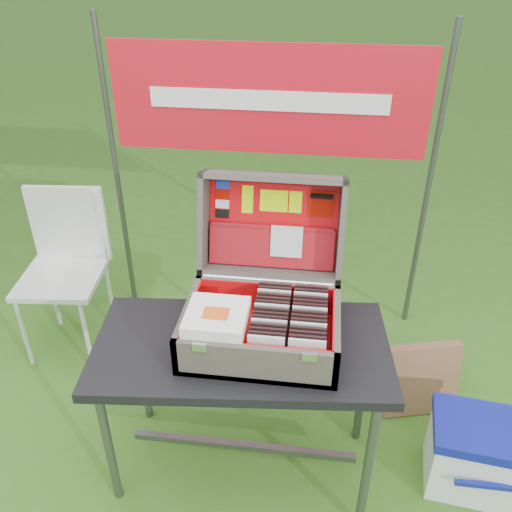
# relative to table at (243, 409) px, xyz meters

# --- Properties ---
(ground) EXTENTS (80.00, 80.00, 0.00)m
(ground) POSITION_rel_table_xyz_m (-0.03, 0.05, -0.35)
(ground) COLOR #346517
(ground) RESTS_ON ground
(table) EXTENTS (1.17, 0.66, 0.70)m
(table) POSITION_rel_table_xyz_m (0.00, 0.00, 0.00)
(table) COLOR black
(table) RESTS_ON ground
(table_top) EXTENTS (1.17, 0.66, 0.04)m
(table_top) POSITION_rel_table_xyz_m (0.00, 0.00, 0.33)
(table_top) COLOR black
(table_top) RESTS_ON ground
(table_leg_fl) EXTENTS (0.04, 0.04, 0.66)m
(table_leg_fl) POSITION_rel_table_xyz_m (-0.50, -0.22, -0.02)
(table_leg_fl) COLOR #59595B
(table_leg_fl) RESTS_ON ground
(table_leg_fr) EXTENTS (0.04, 0.04, 0.66)m
(table_leg_fr) POSITION_rel_table_xyz_m (0.50, -0.22, -0.02)
(table_leg_fr) COLOR #59595B
(table_leg_fr) RESTS_ON ground
(table_leg_bl) EXTENTS (0.04, 0.04, 0.66)m
(table_leg_bl) POSITION_rel_table_xyz_m (-0.50, 0.22, -0.02)
(table_leg_bl) COLOR #59595B
(table_leg_bl) RESTS_ON ground
(table_leg_br) EXTENTS (0.04, 0.04, 0.66)m
(table_leg_br) POSITION_rel_table_xyz_m (0.50, 0.22, -0.02)
(table_leg_br) COLOR #59595B
(table_leg_br) RESTS_ON ground
(table_brace) EXTENTS (0.97, 0.03, 0.03)m
(table_brace) POSITION_rel_table_xyz_m (0.00, 0.00, -0.23)
(table_brace) COLOR #59595B
(table_brace) RESTS_ON ground
(suitcase) EXTENTS (0.57, 0.57, 0.52)m
(suitcase) POSITION_rel_table_xyz_m (0.07, 0.07, 0.61)
(suitcase) COLOR #5D574E
(suitcase) RESTS_ON table
(suitcase_base_bottom) EXTENTS (0.57, 0.41, 0.02)m
(suitcase_base_bottom) POSITION_rel_table_xyz_m (0.07, 0.01, 0.36)
(suitcase_base_bottom) COLOR #5D574E
(suitcase_base_bottom) RESTS_ON table_top
(suitcase_base_wall_front) EXTENTS (0.57, 0.02, 0.15)m
(suitcase_base_wall_front) POSITION_rel_table_xyz_m (0.07, -0.19, 0.43)
(suitcase_base_wall_front) COLOR #5D574E
(suitcase_base_wall_front) RESTS_ON table_top
(suitcase_base_wall_back) EXTENTS (0.57, 0.02, 0.15)m
(suitcase_base_wall_back) POSITION_rel_table_xyz_m (0.07, 0.20, 0.43)
(suitcase_base_wall_back) COLOR #5D574E
(suitcase_base_wall_back) RESTS_ON table_top
(suitcase_base_wall_left) EXTENTS (0.02, 0.41, 0.15)m
(suitcase_base_wall_left) POSITION_rel_table_xyz_m (-0.20, 0.01, 0.43)
(suitcase_base_wall_left) COLOR #5D574E
(suitcase_base_wall_left) RESTS_ON table_top
(suitcase_base_wall_right) EXTENTS (0.02, 0.41, 0.15)m
(suitcase_base_wall_right) POSITION_rel_table_xyz_m (0.35, 0.01, 0.43)
(suitcase_base_wall_right) COLOR #5D574E
(suitcase_base_wall_right) RESTS_ON table_top
(suitcase_liner_floor) EXTENTS (0.53, 0.36, 0.01)m
(suitcase_liner_floor) POSITION_rel_table_xyz_m (0.07, 0.01, 0.37)
(suitcase_liner_floor) COLOR red
(suitcase_liner_floor) RESTS_ON suitcase_base_bottom
(suitcase_latch_left) EXTENTS (0.05, 0.01, 0.03)m
(suitcase_latch_left) POSITION_rel_table_xyz_m (-0.11, -0.20, 0.49)
(suitcase_latch_left) COLOR silver
(suitcase_latch_left) RESTS_ON suitcase_base_wall_front
(suitcase_latch_right) EXTENTS (0.05, 0.01, 0.03)m
(suitcase_latch_right) POSITION_rel_table_xyz_m (0.26, -0.20, 0.49)
(suitcase_latch_right) COLOR silver
(suitcase_latch_right) RESTS_ON suitcase_base_wall_front
(suitcase_hinge) EXTENTS (0.52, 0.02, 0.02)m
(suitcase_hinge) POSITION_rel_table_xyz_m (0.07, 0.21, 0.50)
(suitcase_hinge) COLOR silver
(suitcase_hinge) RESTS_ON suitcase_base_wall_back
(suitcase_lid_back) EXTENTS (0.57, 0.14, 0.40)m
(suitcase_lid_back) POSITION_rel_table_xyz_m (0.07, 0.41, 0.66)
(suitcase_lid_back) COLOR #5D574E
(suitcase_lid_back) RESTS_ON suitcase_base_wall_back
(suitcase_lid_rim_far) EXTENTS (0.57, 0.15, 0.07)m
(suitcase_lid_rim_far) POSITION_rel_table_xyz_m (0.07, 0.40, 0.86)
(suitcase_lid_rim_far) COLOR #5D574E
(suitcase_lid_rim_far) RESTS_ON suitcase_lid_back
(suitcase_lid_rim_near) EXTENTS (0.57, 0.15, 0.07)m
(suitcase_lid_rim_near) POSITION_rel_table_xyz_m (0.07, 0.29, 0.49)
(suitcase_lid_rim_near) COLOR #5D574E
(suitcase_lid_rim_near) RESTS_ON suitcase_lid_back
(suitcase_lid_rim_left) EXTENTS (0.02, 0.26, 0.44)m
(suitcase_lid_rim_left) POSITION_rel_table_xyz_m (-0.20, 0.34, 0.68)
(suitcase_lid_rim_left) COLOR #5D574E
(suitcase_lid_rim_left) RESTS_ON suitcase_lid_back
(suitcase_lid_rim_right) EXTENTS (0.02, 0.26, 0.44)m
(suitcase_lid_rim_right) POSITION_rel_table_xyz_m (0.35, 0.34, 0.68)
(suitcase_lid_rim_right) COLOR #5D574E
(suitcase_lid_rim_right) RESTS_ON suitcase_lid_back
(suitcase_lid_liner) EXTENTS (0.52, 0.11, 0.35)m
(suitcase_lid_liner) POSITION_rel_table_xyz_m (0.07, 0.39, 0.66)
(suitcase_lid_liner) COLOR red
(suitcase_lid_liner) RESTS_ON suitcase_lid_back
(suitcase_liner_wall_front) EXTENTS (0.53, 0.01, 0.13)m
(suitcase_liner_wall_front) POSITION_rel_table_xyz_m (0.07, -0.17, 0.44)
(suitcase_liner_wall_front) COLOR red
(suitcase_liner_wall_front) RESTS_ON suitcase_base_bottom
(suitcase_liner_wall_back) EXTENTS (0.53, 0.01, 0.13)m
(suitcase_liner_wall_back) POSITION_rel_table_xyz_m (0.07, 0.19, 0.44)
(suitcase_liner_wall_back) COLOR red
(suitcase_liner_wall_back) RESTS_ON suitcase_base_bottom
(suitcase_liner_wall_left) EXTENTS (0.01, 0.36, 0.13)m
(suitcase_liner_wall_left) POSITION_rel_table_xyz_m (-0.19, 0.01, 0.44)
(suitcase_liner_wall_left) COLOR red
(suitcase_liner_wall_left) RESTS_ON suitcase_base_bottom
(suitcase_liner_wall_right) EXTENTS (0.01, 0.36, 0.13)m
(suitcase_liner_wall_right) POSITION_rel_table_xyz_m (0.33, 0.01, 0.44)
(suitcase_liner_wall_right) COLOR red
(suitcase_liner_wall_right) RESTS_ON suitcase_base_bottom
(suitcase_lid_pocket) EXTENTS (0.51, 0.08, 0.17)m
(suitcase_lid_pocket) POSITION_rel_table_xyz_m (0.07, 0.35, 0.58)
(suitcase_lid_pocket) COLOR maroon
(suitcase_lid_pocket) RESTS_ON suitcase_lid_liner
(suitcase_pocket_edge) EXTENTS (0.50, 0.02, 0.02)m
(suitcase_pocket_edge) POSITION_rel_table_xyz_m (0.07, 0.37, 0.66)
(suitcase_pocket_edge) COLOR maroon
(suitcase_pocket_edge) RESTS_ON suitcase_lid_pocket
(suitcase_pocket_cd) EXTENTS (0.13, 0.05, 0.13)m
(suitcase_pocket_cd) POSITION_rel_table_xyz_m (0.13, 0.34, 0.61)
(suitcase_pocket_cd) COLOR silver
(suitcase_pocket_cd) RESTS_ON suitcase_lid_pocket
(lid_sticker_cc_a) EXTENTS (0.06, 0.01, 0.03)m
(lid_sticker_cc_a) POSITION_rel_table_xyz_m (-0.14, 0.43, 0.81)
(lid_sticker_cc_a) COLOR #1933B2
(lid_sticker_cc_a) RESTS_ON suitcase_lid_liner
(lid_sticker_cc_b) EXTENTS (0.06, 0.01, 0.03)m
(lid_sticker_cc_b) POSITION_rel_table_xyz_m (-0.14, 0.42, 0.77)
(lid_sticker_cc_b) COLOR #9F0B00
(lid_sticker_cc_b) RESTS_ON suitcase_lid_liner
(lid_sticker_cc_c) EXTENTS (0.06, 0.01, 0.03)m
(lid_sticker_cc_c) POSITION_rel_table_xyz_m (-0.14, 0.41, 0.73)
(lid_sticker_cc_c) COLOR white
(lid_sticker_cc_c) RESTS_ON suitcase_lid_liner
(lid_sticker_cc_d) EXTENTS (0.06, 0.01, 0.03)m
(lid_sticker_cc_d) POSITION_rel_table_xyz_m (-0.14, 0.40, 0.69)
(lid_sticker_cc_d) COLOR black
(lid_sticker_cc_d) RESTS_ON suitcase_lid_liner
(lid_card_neon_tall) EXTENTS (0.05, 0.03, 0.11)m
(lid_card_neon_tall) POSITION_rel_table_xyz_m (-0.03, 0.41, 0.75)
(lid_card_neon_tall) COLOR #C3F400
(lid_card_neon_tall) RESTS_ON suitcase_lid_liner
(lid_card_neon_main) EXTENTS (0.11, 0.03, 0.08)m
(lid_card_neon_main) POSITION_rel_table_xyz_m (0.07, 0.41, 0.75)
(lid_card_neon_main) COLOR #C3F400
(lid_card_neon_main) RESTS_ON suitcase_lid_liner
(lid_card_neon_small) EXTENTS (0.05, 0.03, 0.08)m
(lid_card_neon_small) POSITION_rel_table_xyz_m (0.16, 0.41, 0.75)
(lid_card_neon_small) COLOR #C3F400
(lid_card_neon_small) RESTS_ON suitcase_lid_liner
(lid_sticker_band) EXTENTS (0.10, 0.03, 0.10)m
(lid_sticker_band) POSITION_rel_table_xyz_m (0.26, 0.41, 0.75)
(lid_sticker_band) COLOR #9F0B00
(lid_sticker_band) RESTS_ON suitcase_lid_liner
(lid_sticker_band_bar) EXTENTS (0.09, 0.01, 0.02)m
(lid_sticker_band_bar) POSITION_rel_table_xyz_m (0.26, 0.42, 0.78)
(lid_sticker_band_bar) COLOR black
(lid_sticker_band_bar) RESTS_ON suitcase_lid_liner
(cd_left_0) EXTENTS (0.13, 0.01, 0.15)m
(cd_left_0) POSITION_rel_table_xyz_m (0.11, -0.15, 0.45)
(cd_left_0) COLOR silver
(cd_left_0) RESTS_ON suitcase_liner_floor
(cd_left_1) EXTENTS (0.13, 0.01, 0.15)m
(cd_left_1) POSITION_rel_table_xyz_m (0.11, -0.13, 0.45)
(cd_left_1) COLOR black
(cd_left_1) RESTS_ON suitcase_liner_floor
(cd_left_2) EXTENTS (0.13, 0.01, 0.15)m
(cd_left_2) POSITION_rel_table_xyz_m (0.11, -0.10, 0.45)
(cd_left_2) COLOR black
(cd_left_2) RESTS_ON suitcase_liner_floor
(cd_left_3) EXTENTS (0.13, 0.01, 0.15)m
(cd_left_3) POSITION_rel_table_xyz_m (0.11, -0.08, 0.45)
(cd_left_3) COLOR black
(cd_left_3) RESTS_ON suitcase_liner_floor
(cd_left_4) EXTENTS (0.13, 0.01, 0.15)m
(cd_left_4) POSITION_rel_table_xyz_m (0.11, -0.06, 0.45)
(cd_left_4) COLOR silver
(cd_left_4) RESTS_ON suitcase_liner_floor
(cd_left_5) EXTENTS (0.13, 0.01, 0.15)m
(cd_left_5) POSITION_rel_table_xyz_m (0.11, -0.04, 0.45)
(cd_left_5) COLOR black
(cd_left_5) RESTS_ON suitcase_liner_floor
(cd_left_6) EXTENTS (0.13, 0.01, 0.15)m
(cd_left_6) POSITION_rel_table_xyz_m (0.11, -0.01, 0.45)
(cd_left_6) COLOR black
(cd_left_6) RESTS_ON suitcase_liner_floor
(cd_left_7) EXTENTS (0.13, 0.01, 0.15)m
(cd_left_7) POSITION_rel_table_xyz_m (0.11, 0.01, 0.45)
(cd_left_7) COLOR black
(cd_left_7) RESTS_ON suitcase_liner_floor
(cd_left_8) EXTENTS (0.13, 0.01, 0.15)m
(cd_left_8) POSITION_rel_table_xyz_m (0.11, 0.03, 0.45)
(cd_left_8) COLOR silver
(cd_left_8) RESTS_ON suitcase_liner_floor
(cd_left_9) EXTENTS (0.13, 0.01, 0.15)m
(cd_left_9) POSITION_rel_table_xyz_m (0.11, 0.05, 0.45)
(cd_left_9) COLOR black
(cd_left_9) RESTS_ON suitcase_liner_floor
(cd_left_10) EXTENTS (0.13, 0.01, 0.15)m
(cd_left_10) POSITION_rel_table_xyz_m (0.11, 0.08, 0.45)
(cd_left_10) COLOR black
(cd_left_10) RESTS_ON suitcase_liner_floor
(cd_left_11) EXTENTS (0.13, 0.01, 0.15)m
(cd_left_11) POSITION_rel_table_xyz_m (0.11, 0.10, 0.45)
(cd_left_11) COLOR black
(cd_left_11) RESTS_ON suitcase_liner_floor
(cd_left_12) EXTENTS (0.13, 0.01, 0.15)m
(cd_left_12) POSITION_rel_table_xyz_m (0.11, 0.12, 0.45)
(cd_left_12) COLOR silver
(cd_left_12) RESTS_ON suitcase_liner_floor
(cd_left_13) EXTENTS (0.13, 0.01, 0.15)m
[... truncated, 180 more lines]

